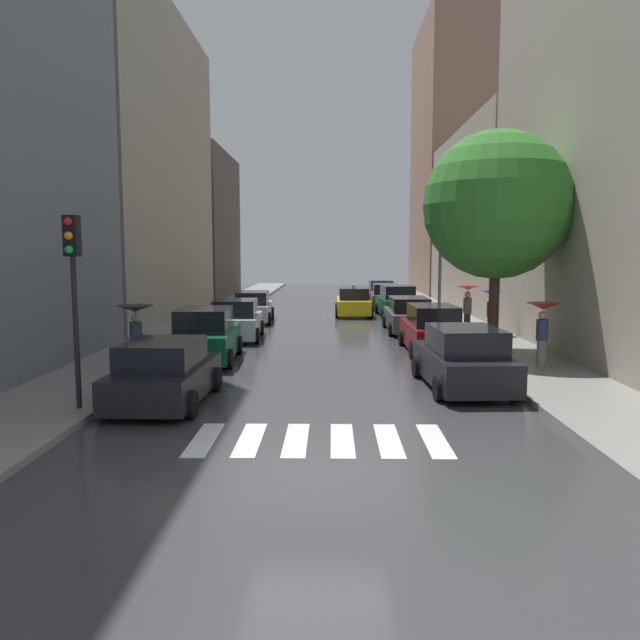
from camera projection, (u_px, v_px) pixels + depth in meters
ground_plane at (327, 319)px, 34.14m from camera, size 28.00×72.00×0.04m
sidewalk_left at (210, 317)px, 34.25m from camera, size 3.00×72.00×0.15m
sidewalk_right at (445, 317)px, 34.01m from camera, size 3.00×72.00×0.15m
crosswalk_stripes at (319, 440)px, 11.99m from camera, size 4.95×2.20×0.01m
building_left_mid at (123, 166)px, 33.12m from camera, size 6.00×18.25×16.53m
building_left_far at (192, 226)px, 49.34m from camera, size 6.00×12.44×11.47m
building_right_mid at (504, 221)px, 38.44m from camera, size 6.00×17.83×11.13m
building_right_far at (454, 161)px, 54.12m from camera, size 6.00×13.23×23.29m
parked_car_left_nearest at (164, 374)px, 14.78m from camera, size 2.18×4.14×1.56m
parked_car_left_second at (206, 337)px, 20.59m from camera, size 2.25×4.48×1.80m
parked_car_left_third at (236, 321)px, 25.83m from camera, size 2.27×4.19×1.68m
parked_car_left_fourth at (253, 308)px, 32.34m from camera, size 2.15×4.64×1.61m
parked_car_right_nearest at (463, 360)px, 16.48m from camera, size 2.30×4.47×1.67m
parked_car_right_second at (432, 330)px, 22.51m from camera, size 2.04×4.64×1.74m
parked_car_right_third at (408, 315)px, 28.26m from camera, size 2.08×4.79×1.61m
parked_car_right_fourth at (397, 302)px, 34.98m from camera, size 2.25×4.86×1.79m
parked_car_right_fifth at (386, 297)px, 40.18m from camera, size 2.23×4.58×1.61m
parked_car_right_sixth at (381, 292)px, 45.41m from camera, size 2.11×4.08×1.59m
taxi_midroad at (353, 302)px, 35.52m from camera, size 2.07×4.53×1.81m
pedestrian_foreground at (491, 304)px, 26.09m from camera, size 0.90×0.90×1.89m
pedestrian_near_tree at (468, 298)px, 26.58m from camera, size 1.10×1.10×2.07m
pedestrian_by_kerb at (543, 320)px, 18.82m from camera, size 1.01×1.01×1.96m
pedestrian_far_side at (136, 321)px, 18.44m from camera, size 1.10×1.10×1.92m
street_tree_right at (497, 206)px, 21.03m from camera, size 5.05×5.05×7.62m
traffic_light_left_corner at (73, 269)px, 13.52m from camera, size 0.30×0.42×4.30m
lamp_post_right at (441, 233)px, 29.94m from camera, size 0.60×0.28×7.75m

